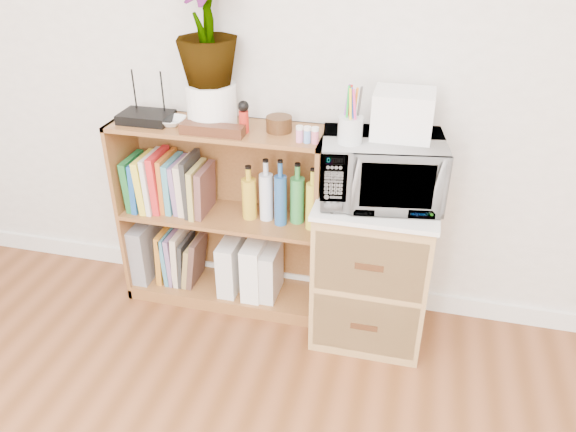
% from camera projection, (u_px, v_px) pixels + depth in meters
% --- Properties ---
extents(skirting_board, '(4.00, 0.02, 0.10)m').
position_uv_depth(skirting_board, '(298.00, 282.00, 3.00)').
color(skirting_board, white).
rests_on(skirting_board, ground).
extents(bookshelf, '(1.00, 0.30, 0.95)m').
position_uv_depth(bookshelf, '(223.00, 218.00, 2.75)').
color(bookshelf, brown).
rests_on(bookshelf, ground).
extents(wicker_unit, '(0.50, 0.45, 0.70)m').
position_uv_depth(wicker_unit, '(372.00, 269.00, 2.59)').
color(wicker_unit, '#9E7542').
rests_on(wicker_unit, ground).
extents(microwave, '(0.54, 0.41, 0.28)m').
position_uv_depth(microwave, '(381.00, 170.00, 2.33)').
color(microwave, silver).
rests_on(microwave, wicker_unit).
extents(pen_cup, '(0.10, 0.10, 0.11)m').
position_uv_depth(pen_cup, '(350.00, 130.00, 2.20)').
color(pen_cup, silver).
rests_on(pen_cup, microwave).
extents(small_appliance, '(0.24, 0.20, 0.19)m').
position_uv_depth(small_appliance, '(403.00, 114.00, 2.24)').
color(small_appliance, white).
rests_on(small_appliance, microwave).
extents(router, '(0.23, 0.16, 0.04)m').
position_uv_depth(router, '(146.00, 117.00, 2.55)').
color(router, black).
rests_on(router, bookshelf).
extents(white_bowl, '(0.13, 0.13, 0.03)m').
position_uv_depth(white_bowl, '(171.00, 121.00, 2.52)').
color(white_bowl, white).
rests_on(white_bowl, bookshelf).
extents(plant_pot, '(0.22, 0.22, 0.19)m').
position_uv_depth(plant_pot, '(212.00, 104.00, 2.49)').
color(plant_pot, white).
rests_on(plant_pot, bookshelf).
extents(potted_plant, '(0.27, 0.27, 0.48)m').
position_uv_depth(potted_plant, '(206.00, 26.00, 2.32)').
color(potted_plant, '#2C6E31').
rests_on(potted_plant, plant_pot).
extents(trinket_box, '(0.28, 0.07, 0.05)m').
position_uv_depth(trinket_box, '(212.00, 130.00, 2.41)').
color(trinket_box, '#351A0E').
rests_on(trinket_box, bookshelf).
extents(kokeshi_doll, '(0.04, 0.04, 0.10)m').
position_uv_depth(kokeshi_doll, '(244.00, 122.00, 2.43)').
color(kokeshi_doll, '#A91F14').
rests_on(kokeshi_doll, bookshelf).
extents(wooden_bowl, '(0.11, 0.11, 0.07)m').
position_uv_depth(wooden_bowl, '(279.00, 124.00, 2.44)').
color(wooden_bowl, '#391F0F').
rests_on(wooden_bowl, bookshelf).
extents(paint_jars, '(0.11, 0.04, 0.06)m').
position_uv_depth(paint_jars, '(307.00, 136.00, 2.33)').
color(paint_jars, pink).
rests_on(paint_jars, bookshelf).
extents(file_box, '(0.09, 0.25, 0.31)m').
position_uv_depth(file_box, '(146.00, 249.00, 2.96)').
color(file_box, gray).
rests_on(file_box, bookshelf).
extents(magazine_holder_left, '(0.09, 0.23, 0.28)m').
position_uv_depth(magazine_holder_left, '(231.00, 264.00, 2.86)').
color(magazine_holder_left, silver).
rests_on(magazine_holder_left, bookshelf).
extents(magazine_holder_mid, '(0.09, 0.24, 0.30)m').
position_uv_depth(magazine_holder_mid, '(256.00, 267.00, 2.83)').
color(magazine_holder_mid, white).
rests_on(magazine_holder_mid, bookshelf).
extents(magazine_holder_right, '(0.08, 0.21, 0.26)m').
position_uv_depth(magazine_holder_right, '(270.00, 272.00, 2.82)').
color(magazine_holder_right, silver).
rests_on(magazine_holder_right, bookshelf).
extents(cookbooks, '(0.41, 0.20, 0.29)m').
position_uv_depth(cookbooks, '(170.00, 183.00, 2.73)').
color(cookbooks, '#1A642C').
rests_on(cookbooks, bookshelf).
extents(liquor_bottles, '(0.37, 0.07, 0.32)m').
position_uv_depth(liquor_bottles, '(280.00, 194.00, 2.60)').
color(liquor_bottles, gold).
rests_on(liquor_bottles, bookshelf).
extents(lower_books, '(0.23, 0.19, 0.29)m').
position_uv_depth(lower_books, '(181.00, 257.00, 2.93)').
color(lower_books, '#B97320').
rests_on(lower_books, bookshelf).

